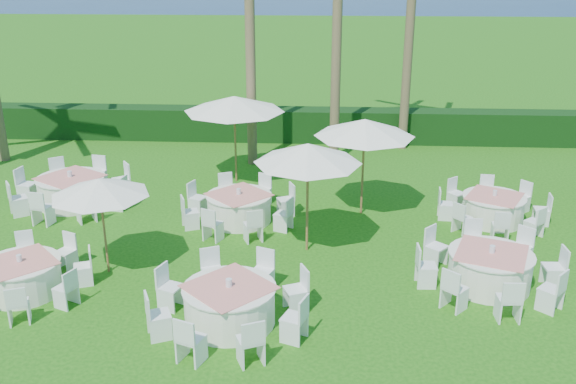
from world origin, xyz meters
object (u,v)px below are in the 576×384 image
(banquet_table_d, at_px, (72,190))
(umbrella_c, at_px, (234,104))
(umbrella_a, at_px, (100,187))
(umbrella_b, at_px, (308,153))
(banquet_table_e, at_px, (239,207))
(banquet_table_c, at_px, (490,268))
(umbrella_d, at_px, (365,128))
(banquet_table_a, at_px, (22,276))
(banquet_table_b, at_px, (230,304))
(banquet_table_f, at_px, (493,208))

(banquet_table_d, relative_size, umbrella_c, 1.09)
(umbrella_a, height_order, umbrella_b, umbrella_b)
(banquet_table_e, bearing_deg, umbrella_b, -41.57)
(umbrella_a, bearing_deg, banquet_table_c, -1.24)
(banquet_table_d, distance_m, umbrella_a, 4.81)
(banquet_table_d, xyz_separation_m, umbrella_a, (2.29, -3.92, 1.59))
(umbrella_b, relative_size, umbrella_d, 1.00)
(umbrella_d, bearing_deg, umbrella_b, -121.02)
(umbrella_c, bearing_deg, banquet_table_e, -81.04)
(umbrella_a, xyz_separation_m, umbrella_d, (5.86, 3.74, 0.39))
(banquet_table_a, xyz_separation_m, umbrella_a, (1.49, 1.01, 1.65))
(banquet_table_e, bearing_deg, umbrella_a, -130.70)
(umbrella_b, bearing_deg, umbrella_a, -162.84)
(banquet_table_e, xyz_separation_m, umbrella_a, (-2.59, -3.01, 1.63))
(banquet_table_b, bearing_deg, banquet_table_f, 40.24)
(banquet_table_e, xyz_separation_m, banquet_table_f, (6.73, 0.36, -0.02))
(banquet_table_e, distance_m, umbrella_d, 3.91)
(banquet_table_c, xyz_separation_m, banquet_table_d, (-10.68, 4.11, 0.02))
(banquet_table_b, distance_m, banquet_table_c, 5.64)
(banquet_table_e, xyz_separation_m, umbrella_b, (1.85, -1.64, 2.04))
(banquet_table_e, bearing_deg, banquet_table_d, 169.33)
(banquet_table_d, bearing_deg, banquet_table_c, -21.03)
(banquet_table_f, relative_size, umbrella_d, 1.08)
(banquet_table_f, relative_size, umbrella_b, 1.08)
(banquet_table_c, distance_m, umbrella_d, 5.08)
(banquet_table_d, bearing_deg, banquet_table_a, -80.81)
(umbrella_b, xyz_separation_m, umbrella_d, (1.42, 2.37, -0.02))
(banquet_table_a, xyz_separation_m, banquet_table_b, (4.53, -0.93, 0.04))
(banquet_table_f, distance_m, umbrella_a, 10.04)
(banquet_table_a, relative_size, banquet_table_b, 0.90)
(umbrella_b, bearing_deg, banquet_table_f, 22.25)
(banquet_table_f, bearing_deg, banquet_table_b, -139.76)
(banquet_table_b, xyz_separation_m, umbrella_a, (-3.04, 1.95, 1.61))
(umbrella_b, bearing_deg, umbrella_d, 58.98)
(banquet_table_a, height_order, umbrella_d, umbrella_d)
(banquet_table_c, xyz_separation_m, banquet_table_f, (0.92, 3.55, -0.04))
(banquet_table_b, xyz_separation_m, umbrella_b, (1.40, 3.32, 2.02))
(banquet_table_a, bearing_deg, banquet_table_c, 4.81)
(banquet_table_d, relative_size, banquet_table_e, 1.13)
(banquet_table_d, distance_m, banquet_table_e, 4.96)
(banquet_table_d, height_order, umbrella_a, umbrella_a)
(banquet_table_d, relative_size, banquet_table_f, 1.16)
(banquet_table_b, height_order, banquet_table_c, banquet_table_b)
(banquet_table_e, relative_size, umbrella_d, 1.10)
(banquet_table_e, relative_size, umbrella_c, 0.96)
(banquet_table_e, bearing_deg, banquet_table_b, -84.81)
(banquet_table_b, bearing_deg, umbrella_c, 96.66)
(umbrella_a, bearing_deg, banquet_table_e, 49.30)
(umbrella_a, bearing_deg, banquet_table_a, -145.79)
(banquet_table_c, relative_size, umbrella_c, 1.03)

